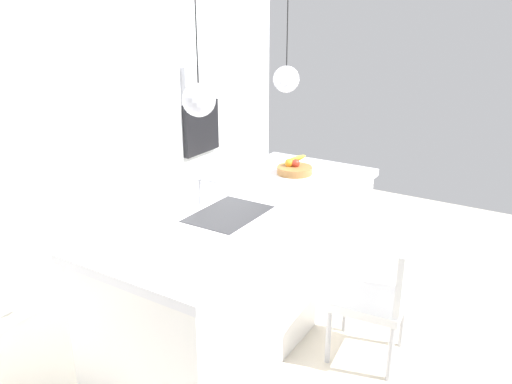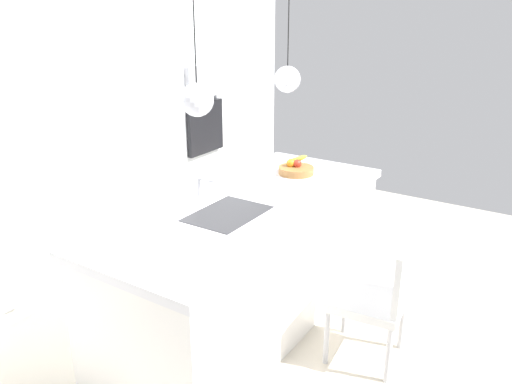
{
  "view_description": "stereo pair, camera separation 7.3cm",
  "coord_description": "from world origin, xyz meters",
  "px_view_note": "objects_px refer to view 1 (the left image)",
  "views": [
    {
      "loc": [
        -2.89,
        -1.85,
        2.26
      ],
      "look_at": [
        0.1,
        0.0,
        0.98
      ],
      "focal_mm": 36.21,
      "sensor_mm": 36.0,
      "label": 1
    },
    {
      "loc": [
        -2.85,
        -1.92,
        2.26
      ],
      "look_at": [
        0.1,
        0.0,
        0.98
      ],
      "focal_mm": 36.21,
      "sensor_mm": 36.0,
      "label": 2
    }
  ],
  "objects_px": {
    "oven": "(200,128)",
    "chair_near": "(380,294)",
    "microwave": "(199,81)",
    "fruit_bowl": "(294,169)"
  },
  "relations": [
    {
      "from": "microwave",
      "to": "chair_near",
      "type": "relative_size",
      "value": 0.62
    },
    {
      "from": "chair_near",
      "to": "fruit_bowl",
      "type": "bearing_deg",
      "value": 54.31
    },
    {
      "from": "microwave",
      "to": "oven",
      "type": "bearing_deg",
      "value": 0.0
    },
    {
      "from": "microwave",
      "to": "chair_near",
      "type": "distance_m",
      "value": 3.13
    },
    {
      "from": "oven",
      "to": "chair_near",
      "type": "xyz_separation_m",
      "value": [
        -1.47,
        -2.58,
        -0.52
      ]
    },
    {
      "from": "oven",
      "to": "chair_near",
      "type": "distance_m",
      "value": 3.01
    },
    {
      "from": "oven",
      "to": "fruit_bowl",
      "type": "bearing_deg",
      "value": -115.05
    },
    {
      "from": "fruit_bowl",
      "to": "microwave",
      "type": "bearing_deg",
      "value": 64.95
    },
    {
      "from": "fruit_bowl",
      "to": "microwave",
      "type": "distance_m",
      "value": 1.78
    },
    {
      "from": "oven",
      "to": "chair_near",
      "type": "bearing_deg",
      "value": -119.62
    }
  ]
}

